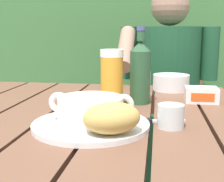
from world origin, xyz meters
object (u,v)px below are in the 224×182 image
(bread_roll, at_px, (112,118))
(beer_glass, at_px, (112,78))
(person_eating, at_px, (167,83))
(beer_bottle, at_px, (140,71))
(butter_tub, at_px, (201,95))
(soup_bowl, at_px, (91,109))
(table_knife, at_px, (150,121))
(serving_plate, at_px, (91,125))
(water_glass_small, at_px, (171,116))
(chair_near_diner, at_px, (165,117))
(diner_bowl, at_px, (171,82))

(bread_roll, height_order, beer_glass, beer_glass)
(person_eating, distance_m, beer_bottle, 0.60)
(beer_glass, distance_m, butter_tub, 0.30)
(soup_bowl, height_order, table_knife, soup_bowl)
(serving_plate, height_order, beer_bottle, beer_bottle)
(water_glass_small, height_order, butter_tub, water_glass_small)
(chair_near_diner, xyz_separation_m, beer_glass, (-0.19, -0.82, 0.34))
(serving_plate, height_order, water_glass_small, water_glass_small)
(table_knife, bearing_deg, bread_roll, -121.06)
(bread_roll, bearing_deg, person_eating, 81.13)
(beer_glass, bearing_deg, bread_roll, -81.45)
(beer_glass, bearing_deg, butter_tub, 17.52)
(chair_near_diner, bearing_deg, person_eating, -90.85)
(chair_near_diner, bearing_deg, beer_bottle, -97.85)
(chair_near_diner, bearing_deg, table_knife, -93.95)
(soup_bowl, xyz_separation_m, beer_glass, (0.02, 0.23, 0.04))
(chair_near_diner, height_order, diner_bowl, chair_near_diner)
(butter_tub, bearing_deg, beer_glass, -162.48)
(bread_roll, xyz_separation_m, diner_bowl, (0.15, 0.58, -0.01))
(chair_near_diner, distance_m, diner_bowl, 0.61)
(chair_near_diner, height_order, water_glass_small, chair_near_diner)
(bread_roll, height_order, diner_bowl, bread_roll)
(butter_tub, bearing_deg, table_knife, -121.42)
(soup_bowl, height_order, butter_tub, soup_bowl)
(serving_plate, height_order, diner_bowl, diner_bowl)
(table_knife, bearing_deg, butter_tub, 58.58)
(chair_near_diner, xyz_separation_m, diner_bowl, (-0.00, -0.54, 0.29))
(chair_near_diner, height_order, bread_roll, chair_near_diner)
(person_eating, height_order, soup_bowl, person_eating)
(beer_bottle, distance_m, diner_bowl, 0.27)
(table_knife, bearing_deg, beer_glass, 126.15)
(water_glass_small, bearing_deg, bread_roll, -142.70)
(serving_plate, bearing_deg, beer_bottle, 69.49)
(soup_bowl, distance_m, water_glass_small, 0.19)
(serving_plate, bearing_deg, chair_near_diner, 78.77)
(serving_plate, distance_m, diner_bowl, 0.55)
(beer_bottle, xyz_separation_m, water_glass_small, (0.09, -0.25, -0.07))
(soup_bowl, bearing_deg, table_knife, 22.45)
(bread_roll, height_order, butter_tub, bread_roll)
(person_eating, xyz_separation_m, water_glass_small, (-0.02, -0.83, 0.06))
(table_knife, bearing_deg, chair_near_diner, 86.05)
(table_knife, bearing_deg, person_eating, 85.27)
(person_eating, relative_size, bread_roll, 7.79)
(chair_near_diner, relative_size, beer_glass, 5.43)
(chair_near_diner, relative_size, bread_roll, 6.13)
(beer_glass, relative_size, diner_bowl, 1.23)
(chair_near_diner, height_order, serving_plate, chair_near_diner)
(person_eating, bearing_deg, beer_glass, -106.85)
(bread_roll, bearing_deg, water_glass_small, 37.30)
(chair_near_diner, height_order, beer_glass, chair_near_diner)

